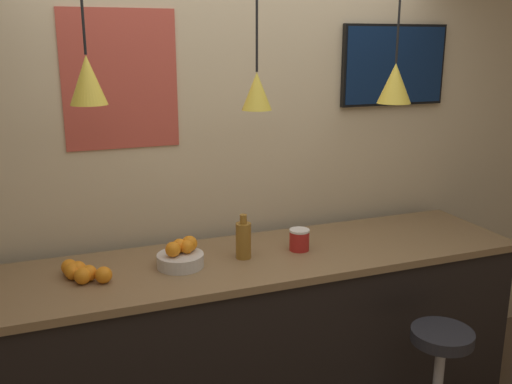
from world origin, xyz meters
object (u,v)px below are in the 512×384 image
juice_bottle (243,240)px  mounted_tv (394,65)px  fruit_bowl (181,256)px  spread_jar (299,240)px

juice_bottle → mounted_tv: mounted_tv is taller
fruit_bowl → spread_jar: 0.65m
juice_bottle → spread_jar: size_ratio=2.02×
juice_bottle → mounted_tv: size_ratio=0.33×
fruit_bowl → juice_bottle: size_ratio=1.00×
spread_jar → fruit_bowl: bearing=179.8°
juice_bottle → mounted_tv: (1.14, 0.41, 0.85)m
fruit_bowl → juice_bottle: 0.33m
mounted_tv → spread_jar: bearing=-153.3°
fruit_bowl → mounted_tv: bearing=15.6°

